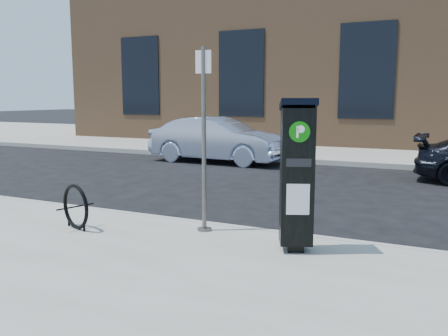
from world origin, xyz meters
The scene contains 9 objects.
ground centered at (0.00, 0.00, 0.00)m, with size 120.00×120.00×0.00m, color black.
sidewalk_far centered at (0.00, 14.00, 0.07)m, with size 60.00×12.00×0.15m, color gray.
curb_near centered at (0.00, -0.02, 0.07)m, with size 60.00×0.12×0.16m, color #9E9B93.
curb_far centered at (0.00, 8.02, 0.07)m, with size 60.00×0.12×0.16m, color #9E9B93.
building centered at (0.00, 17.00, 4.15)m, with size 28.00×10.05×8.25m.
parking_kiosk centered at (1.20, -0.73, 1.11)m, with size 0.54×0.51×1.87m.
sign_pole centered at (-0.24, -0.41, 1.42)m, with size 0.23×0.20×2.56m.
bike_rack centered at (-1.95, -1.12, 0.47)m, with size 0.64×0.26×0.66m.
car_silver centered at (-3.72, 7.15, 0.71)m, with size 1.51×4.32×1.42m, color #9FACCB.
Camera 1 is at (2.82, -6.21, 2.02)m, focal length 38.00 mm.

